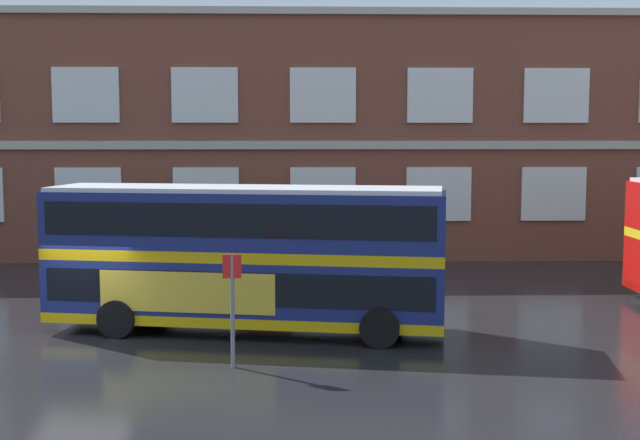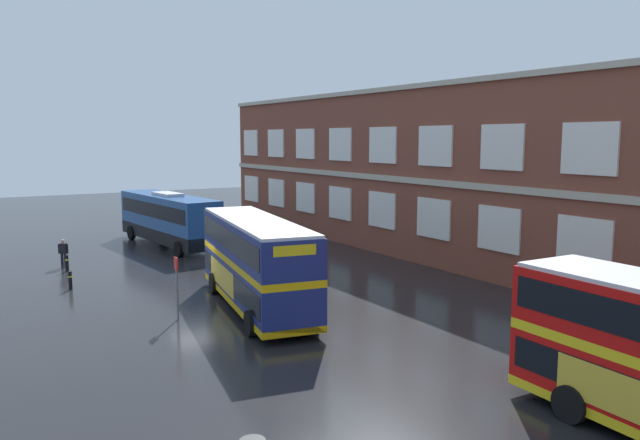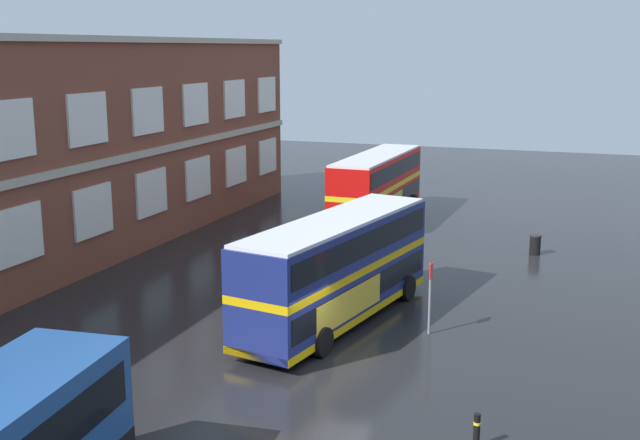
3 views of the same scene
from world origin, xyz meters
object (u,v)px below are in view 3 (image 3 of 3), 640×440
at_px(bus_stand_flag, 430,291).
at_px(station_litter_bin, 535,245).
at_px(double_decker_middle, 377,186).
at_px(double_decker_near, 337,268).
at_px(safety_bollard_east, 477,430).

distance_m(bus_stand_flag, station_litter_bin, 13.45).
bearing_deg(double_decker_middle, double_decker_near, -168.97).
relative_size(double_decker_near, station_litter_bin, 10.95).
height_order(station_litter_bin, safety_bollard_east, station_litter_bin).
distance_m(double_decker_near, safety_bollard_east, 10.53).
xyz_separation_m(double_decker_near, safety_bollard_east, (-8.02, -6.61, -1.66)).
distance_m(double_decker_near, bus_stand_flag, 3.68).
height_order(double_decker_middle, station_litter_bin, double_decker_middle).
distance_m(double_decker_middle, safety_bollard_east, 28.08).
relative_size(double_decker_near, safety_bollard_east, 11.88).
bearing_deg(double_decker_near, double_decker_middle, 11.03).
bearing_deg(station_litter_bin, bus_stand_flag, 168.53).
bearing_deg(safety_bollard_east, double_decker_near, 39.50).
bearing_deg(safety_bollard_east, bus_stand_flag, 20.54).
bearing_deg(double_decker_middle, bus_stand_flag, -158.49).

